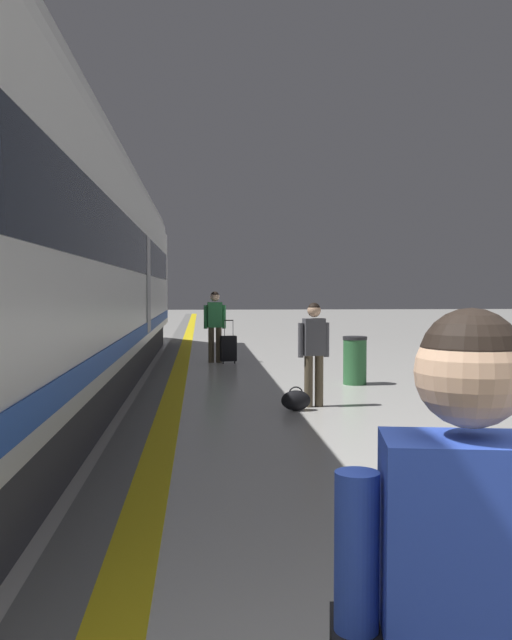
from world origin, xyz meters
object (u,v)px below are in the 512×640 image
(passenger_near, at_px, (314,346))
(duffel_bag_near, at_px, (296,400))
(passenger_mid, at_px, (215,321))
(suitcase_mid, at_px, (228,348))
(waste_bin, at_px, (355,360))

(passenger_near, xyz_separation_m, duffel_bag_near, (-0.32, -0.31, -0.77))
(duffel_bag_near, height_order, passenger_mid, passenger_mid)
(suitcase_mid, height_order, waste_bin, suitcase_mid)
(duffel_bag_near, xyz_separation_m, waste_bin, (1.50, 2.69, 0.30))
(passenger_mid, bearing_deg, duffel_bag_near, -81.15)
(duffel_bag_near, distance_m, passenger_mid, 6.92)
(suitcase_mid, xyz_separation_m, waste_bin, (2.24, -3.84, 0.09))
(passenger_mid, height_order, waste_bin, passenger_mid)
(duffel_bag_near, distance_m, suitcase_mid, 6.57)
(passenger_near, xyz_separation_m, suitcase_mid, (-1.06, 6.22, -0.56))
(passenger_near, distance_m, suitcase_mid, 6.33)
(duffel_bag_near, height_order, waste_bin, waste_bin)
(waste_bin, bearing_deg, suitcase_mid, 120.29)
(suitcase_mid, bearing_deg, passenger_mid, 140.99)
(passenger_mid, bearing_deg, suitcase_mid, -39.01)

